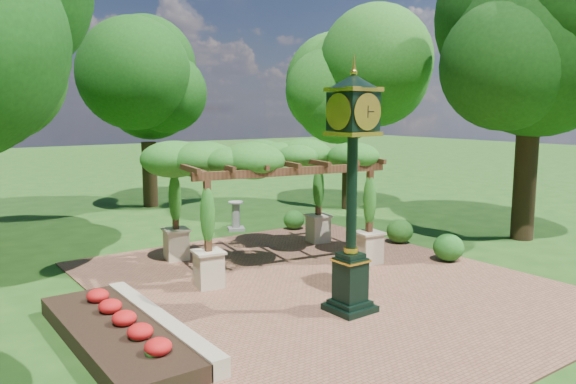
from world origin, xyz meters
TOP-DOWN VIEW (x-y plane):
  - ground at (0.00, 0.00)m, footprint 120.00×120.00m
  - brick_plaza at (0.00, 1.00)m, footprint 10.00×12.00m
  - border_wall at (-4.60, 0.50)m, footprint 0.35×5.00m
  - flower_bed at (-5.50, 0.50)m, footprint 1.50×5.00m
  - pedestal_clock at (-0.75, -0.85)m, footprint 1.05×1.05m
  - pergola at (0.14, 3.51)m, footprint 6.03×4.30m
  - sundial at (1.54, 7.86)m, footprint 0.78×0.78m
  - shrub_front at (4.31, 0.51)m, footprint 0.90×0.90m
  - shrub_mid at (4.82, 2.88)m, footprint 0.97×0.97m
  - shrub_back at (3.28, 6.64)m, footprint 0.78×0.78m
  - tree_north at (1.00, 14.55)m, footprint 4.38×4.38m
  - tree_east_far at (7.92, 8.80)m, footprint 4.60×4.60m
  - tree_east_near at (8.76, 0.93)m, footprint 5.26×5.26m

SIDE VIEW (x-z plane):
  - ground at x=0.00m, z-range 0.00..0.00m
  - brick_plaza at x=0.00m, z-range 0.00..0.04m
  - flower_bed at x=-5.50m, z-range 0.00..0.36m
  - border_wall at x=-4.60m, z-range 0.00..0.40m
  - shrub_back at x=3.28m, z-range 0.04..0.73m
  - shrub_mid at x=4.82m, z-range 0.04..0.82m
  - shrub_front at x=4.31m, z-range 0.04..0.83m
  - sundial at x=1.54m, z-range -0.07..1.00m
  - pergola at x=0.14m, z-range 1.13..4.63m
  - pedestal_clock at x=-0.75m, z-range 0.51..5.70m
  - tree_north at x=1.00m, z-range 1.41..8.99m
  - tree_east_far at x=7.92m, z-range 1.49..9.40m
  - tree_east_near at x=8.76m, z-range 1.78..11.26m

